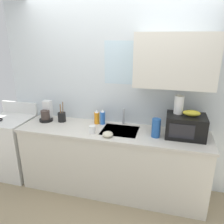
# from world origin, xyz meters

# --- Properties ---
(kitchen_wall_assembly) EXTENTS (3.24, 0.42, 2.50)m
(kitchen_wall_assembly) POSITION_xyz_m (0.13, 0.31, 1.35)
(kitchen_wall_assembly) COLOR silver
(kitchen_wall_assembly) RESTS_ON ground
(counter_unit) EXTENTS (2.47, 0.63, 0.90)m
(counter_unit) POSITION_xyz_m (0.00, 0.00, 0.46)
(counter_unit) COLOR silver
(counter_unit) RESTS_ON ground
(sink_faucet) EXTENTS (0.03, 0.03, 0.23)m
(sink_faucet) POSITION_xyz_m (0.10, 0.24, 1.01)
(sink_faucet) COLOR #B2B5BA
(sink_faucet) RESTS_ON counter_unit
(stove_range) EXTENTS (0.60, 0.60, 1.08)m
(stove_range) POSITION_xyz_m (-1.58, 0.00, 0.46)
(stove_range) COLOR white
(stove_range) RESTS_ON ground
(microwave) EXTENTS (0.46, 0.35, 0.27)m
(microwave) POSITION_xyz_m (0.90, 0.05, 1.04)
(microwave) COLOR black
(microwave) RESTS_ON counter_unit
(banana_bunch) EXTENTS (0.20, 0.11, 0.07)m
(banana_bunch) POSITION_xyz_m (0.95, 0.05, 1.20)
(banana_bunch) COLOR gold
(banana_bunch) RESTS_ON microwave
(paper_towel_roll) EXTENTS (0.11, 0.11, 0.22)m
(paper_towel_roll) POSITION_xyz_m (0.80, 0.10, 1.28)
(paper_towel_roll) COLOR white
(paper_towel_roll) RESTS_ON microwave
(coffee_maker) EXTENTS (0.19, 0.21, 0.28)m
(coffee_maker) POSITION_xyz_m (-1.00, 0.11, 1.00)
(coffee_maker) COLOR black
(coffee_maker) RESTS_ON counter_unit
(dish_soap_bottle_blue) EXTENTS (0.07, 0.07, 0.21)m
(dish_soap_bottle_blue) POSITION_xyz_m (-0.18, 0.18, 1.00)
(dish_soap_bottle_blue) COLOR blue
(dish_soap_bottle_blue) RESTS_ON counter_unit
(dish_soap_bottle_orange) EXTENTS (0.07, 0.07, 0.20)m
(dish_soap_bottle_orange) POSITION_xyz_m (-0.26, 0.17, 0.99)
(dish_soap_bottle_orange) COLOR orange
(dish_soap_bottle_orange) RESTS_ON counter_unit
(cereal_canister) EXTENTS (0.10, 0.10, 0.23)m
(cereal_canister) POSITION_xyz_m (0.56, -0.05, 1.02)
(cereal_canister) COLOR #2659A5
(cereal_canister) RESTS_ON counter_unit
(mug_white) EXTENTS (0.08, 0.08, 0.09)m
(mug_white) POSITION_xyz_m (-0.22, -0.14, 0.95)
(mug_white) COLOR white
(mug_white) RESTS_ON counter_unit
(utensil_crock) EXTENTS (0.11, 0.11, 0.29)m
(utensil_crock) POSITION_xyz_m (-0.77, 0.12, 0.97)
(utensil_crock) COLOR black
(utensil_crock) RESTS_ON counter_unit
(small_bowl) EXTENTS (0.13, 0.13, 0.06)m
(small_bowl) POSITION_xyz_m (0.00, -0.20, 0.93)
(small_bowl) COLOR beige
(small_bowl) RESTS_ON counter_unit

